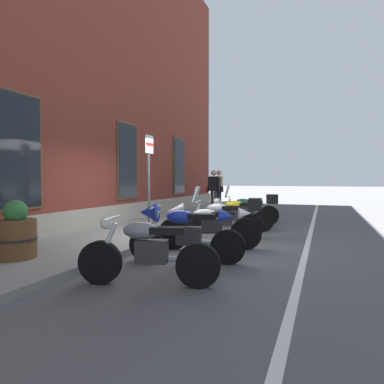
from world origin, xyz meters
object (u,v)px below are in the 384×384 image
Objects in this scene: motorcycle_white_sport at (205,224)px; pedestrian_tan_coat at (219,187)px; pedestrian_dark_jacket at (214,188)px; barrel_planter at (16,234)px; motorcycle_yellow_naked at (237,215)px; motorcycle_blue_sport at (181,230)px; parking_sign at (149,170)px; motorcycle_green_touring at (250,209)px; motorcycle_silver_touring at (226,217)px; motorcycle_grey_naked at (147,252)px.

motorcycle_white_sport is 7.93m from pedestrian_tan_coat.
pedestrian_dark_jacket is 1.73× the size of barrel_planter.
motorcycle_blue_sport is at bearing 179.11° from motorcycle_yellow_naked.
parking_sign is (0.62, 1.68, 1.19)m from motorcycle_white_sport.
motorcycle_green_touring is 0.83× the size of parking_sign.
motorcycle_silver_touring is 2.12× the size of barrel_planter.
parking_sign reaches higher than motorcycle_grey_naked.
motorcycle_silver_touring is 2.25m from parking_sign.
motorcycle_blue_sport reaches higher than motorcycle_white_sport.
motorcycle_yellow_naked is 5.31m from pedestrian_tan_coat.
motorcycle_blue_sport is 2.74m from parking_sign.
motorcycle_silver_touring is 1.29m from motorcycle_yellow_naked.
pedestrian_tan_coat is 0.71× the size of parking_sign.
parking_sign is at bearing 27.45° from motorcycle_grey_naked.
pedestrian_tan_coat is 10.22m from barrel_planter.
barrel_planter is at bearing 116.80° from motorcycle_blue_sport.
motorcycle_white_sport is at bearing -165.76° from pedestrian_tan_coat.
motorcycle_silver_touring reaches higher than motorcycle_yellow_naked.
motorcycle_green_touring is at bearing -149.13° from pedestrian_tan_coat.
motorcycle_grey_naked is at bearing -152.55° from parking_sign.
parking_sign is 3.48m from barrel_planter.
motorcycle_yellow_naked is at bearing -38.43° from parking_sign.
pedestrian_dark_jacket is 0.60m from pedestrian_tan_coat.
pedestrian_tan_coat is at bearing 12.10° from motorcycle_blue_sport.
motorcycle_green_touring is (2.77, -0.06, -0.01)m from motorcycle_silver_touring.
motorcycle_white_sport is at bearing -164.05° from pedestrian_dark_jacket.
motorcycle_silver_touring is (2.73, -0.07, -0.03)m from motorcycle_blue_sport.
pedestrian_tan_coat reaches higher than barrel_planter.
motorcycle_grey_naked is 10.55m from pedestrian_tan_coat.
pedestrian_dark_jacket is 0.71× the size of parking_sign.
parking_sign is (-0.86, 1.71, 1.19)m from motorcycle_silver_touring.
motorcycle_yellow_naked is (5.45, 0.01, -0.01)m from motorcycle_grey_naked.
parking_sign is (1.87, 1.64, 1.15)m from motorcycle_blue_sport.
motorcycle_white_sport is at bearing 179.46° from motorcycle_yellow_naked.
barrel_planter is at bearing 86.63° from motorcycle_grey_naked.
motorcycle_green_touring is 7.29m from barrel_planter.
motorcycle_white_sport is 2.15m from parking_sign.
pedestrian_tan_coat is (4.89, 1.97, 0.67)m from motorcycle_yellow_naked.
motorcycle_silver_touring is 0.87× the size of parking_sign.
motorcycle_silver_touring is at bearing -179.62° from motorcycle_yellow_naked.
motorcycle_green_touring reaches higher than barrel_planter.
motorcycle_blue_sport reaches higher than motorcycle_grey_naked.
motorcycle_yellow_naked is at bearing -26.17° from barrel_planter.
motorcycle_grey_naked is 5.45m from motorcycle_yellow_naked.
parking_sign is (3.30, 1.72, 1.25)m from motorcycle_grey_naked.
motorcycle_grey_naked is at bearing -169.15° from pedestrian_tan_coat.
motorcycle_white_sport is 1.07× the size of motorcycle_yellow_naked.
motorcycle_green_touring is 1.16× the size of pedestrian_tan_coat.
motorcycle_green_touring is 1.18× the size of pedestrian_dark_jacket.
parking_sign reaches higher than motorcycle_white_sport.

